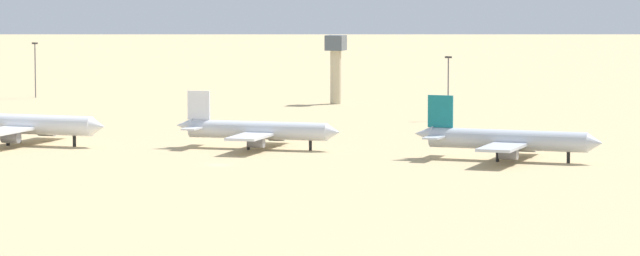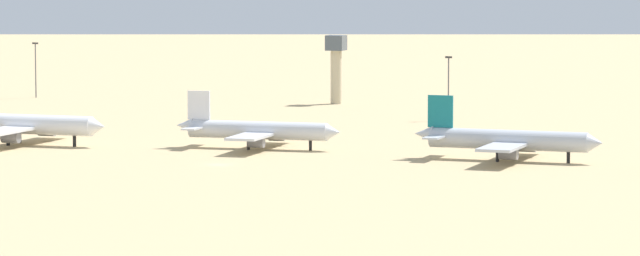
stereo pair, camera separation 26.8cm
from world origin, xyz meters
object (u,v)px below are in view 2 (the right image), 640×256
at_px(light_pole_mid, 448,83).
at_px(control_tower, 336,63).
at_px(parked_jet_white_2, 19,124).
at_px(parked_jet_teal_4, 506,140).
at_px(parked_jet_white_3, 256,130).
at_px(light_pole_west, 36,66).

bearing_deg(light_pole_mid, control_tower, 137.07).
relative_size(parked_jet_white_2, parked_jet_teal_4, 1.07).
bearing_deg(control_tower, parked_jet_white_2, -104.21).
height_order(parked_jet_white_2, light_pole_mid, light_pole_mid).
bearing_deg(parked_jet_white_3, parked_jet_teal_4, -7.66).
relative_size(parked_jet_white_2, parked_jet_white_3, 1.13).
bearing_deg(parked_jet_white_2, parked_jet_white_3, 9.67).
height_order(control_tower, light_pole_west, control_tower).
height_order(parked_jet_white_2, control_tower, control_tower).
bearing_deg(parked_jet_teal_4, parked_jet_white_2, -176.64).
height_order(parked_jet_white_2, light_pole_west, light_pole_west).
height_order(parked_jet_white_3, light_pole_west, light_pole_west).
bearing_deg(light_pole_west, parked_jet_white_2, -64.24).
height_order(parked_jet_white_3, control_tower, control_tower).
distance_m(parked_jet_white_3, light_pole_west, 164.21).
distance_m(control_tower, light_pole_mid, 59.97).
bearing_deg(parked_jet_white_3, parked_jet_white_2, -173.32).
distance_m(parked_jet_teal_4, light_pole_west, 211.81).
relative_size(control_tower, light_pole_mid, 1.20).
relative_size(parked_jet_white_3, light_pole_west, 2.27).
bearing_deg(parked_jet_teal_4, light_pole_west, 146.59).
bearing_deg(parked_jet_white_2, parked_jet_teal_4, 2.32).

